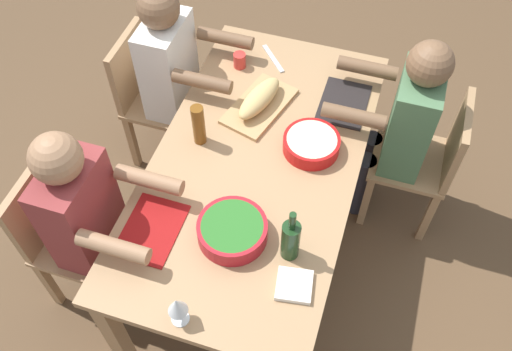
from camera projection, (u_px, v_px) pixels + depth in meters
ground_plane at (256, 242)px, 3.15m from camera, size 8.00×8.00×0.00m
dining_table at (256, 172)px, 2.62m from camera, size 1.76×0.93×0.74m
chair_near_right at (428, 158)px, 2.89m from camera, size 0.40×0.40×0.85m
diner_near_right at (402, 123)px, 2.76m from camera, size 0.41×0.53×1.20m
chair_far_right at (151, 93)px, 3.18m from camera, size 0.40×0.40×0.85m
diner_far_right at (176, 71)px, 2.97m from camera, size 0.41×0.53×1.20m
chair_far_left at (67, 231)px, 2.63m from camera, size 0.40×0.40×0.85m
diner_far_left at (91, 217)px, 2.42m from camera, size 0.41×0.53×1.20m
serving_bowl_pasta at (311, 143)px, 2.56m from camera, size 0.26×0.26×0.07m
serving_bowl_greens at (232, 230)px, 2.28m from camera, size 0.29×0.29×0.09m
cutting_board at (259, 106)px, 2.75m from camera, size 0.44×0.32×0.02m
bread_loaf at (259, 98)px, 2.71m from camera, size 0.34×0.19×0.09m
wine_bottle at (291, 239)px, 2.18m from camera, size 0.08×0.08×0.29m
beer_bottle at (199, 125)px, 2.54m from camera, size 0.06×0.06×0.22m
wine_glass at (177, 306)px, 2.01m from camera, size 0.08×0.08×0.17m
placemat_near_right at (344, 103)px, 2.77m from camera, size 0.32×0.23×0.01m
cup_far_right at (240, 60)px, 2.90m from camera, size 0.06×0.06×0.08m
placemat_far_left at (152, 229)px, 2.33m from camera, size 0.32×0.23×0.01m
carving_knife at (273, 59)px, 2.97m from camera, size 0.19×0.17×0.01m
napkin_stack at (294, 285)px, 2.17m from camera, size 0.16×0.16×0.02m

